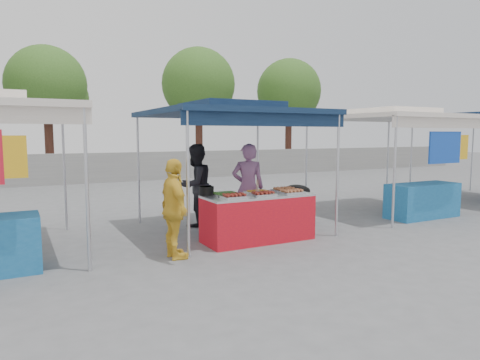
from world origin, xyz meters
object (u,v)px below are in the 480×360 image
customer_person (174,209)px  vendor_table (258,218)px  helper_man (196,185)px  vendor_woman (248,188)px  cooking_pot (206,191)px  wok_burner (296,203)px

customer_person → vendor_table: bearing=-78.6°
helper_man → vendor_woman: bearing=102.8°
vendor_table → cooking_pot: size_ratio=7.43×
vendor_woman → customer_person: 2.25m
vendor_table → helper_man: helper_man is taller
vendor_table → vendor_woman: (0.22, 0.77, 0.45)m
cooking_pot → helper_man: 1.38m
helper_man → customer_person: bearing=34.9°
cooking_pot → vendor_woman: 1.14m
vendor_table → vendor_woman: vendor_woman is taller
cooking_pot → customer_person: (-0.86, -0.75, -0.14)m
vendor_table → wok_burner: (1.15, 0.42, 0.13)m
cooking_pot → vendor_woman: (1.07, 0.40, -0.05)m
wok_burner → helper_man: size_ratio=0.54×
vendor_woman → customer_person: bearing=54.5°
vendor_table → cooking_pot: 1.06m
vendor_table → customer_person: 1.79m
wok_burner → helper_man: helper_man is taller
cooking_pot → vendor_woman: vendor_woman is taller
helper_man → customer_person: (-1.19, -2.09, -0.08)m
wok_burner → helper_man: 2.14m
cooking_pot → wok_burner: (2.01, 0.04, -0.38)m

